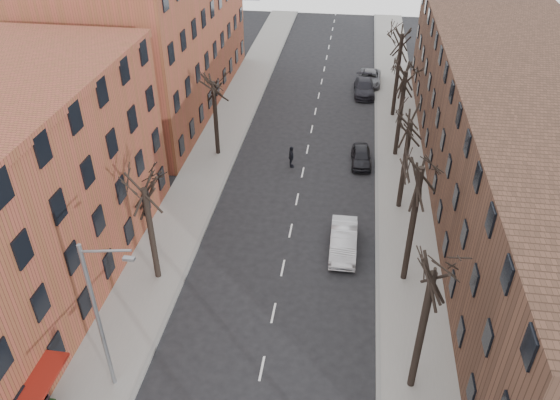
% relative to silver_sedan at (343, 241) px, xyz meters
% --- Properties ---
extents(sidewalk_left, '(4.00, 90.00, 0.15)m').
position_rel_silver_sedan_xyz_m(sidewalk_left, '(-11.72, 12.67, -0.74)').
color(sidewalk_left, gray).
rests_on(sidewalk_left, ground).
extents(sidewalk_right, '(4.00, 90.00, 0.15)m').
position_rel_silver_sedan_xyz_m(sidewalk_right, '(4.28, 12.67, -0.74)').
color(sidewalk_right, gray).
rests_on(sidewalk_right, ground).
extents(building_left_far, '(12.00, 28.00, 14.00)m').
position_rel_silver_sedan_xyz_m(building_left_far, '(-19.72, 21.67, 6.19)').
color(building_left_far, brown).
rests_on(building_left_far, ground).
extents(building_right, '(12.00, 50.00, 10.00)m').
position_rel_silver_sedan_xyz_m(building_right, '(12.28, 7.67, 4.19)').
color(building_right, '#4F3225').
rests_on(building_right, ground).
extents(tree_right_b, '(5.20, 5.20, 10.80)m').
position_rel_silver_sedan_xyz_m(tree_right_b, '(3.88, -10.33, -0.81)').
color(tree_right_b, black).
rests_on(tree_right_b, ground).
extents(tree_right_c, '(5.20, 5.20, 11.60)m').
position_rel_silver_sedan_xyz_m(tree_right_c, '(3.88, -2.33, -0.81)').
color(tree_right_c, black).
rests_on(tree_right_c, ground).
extents(tree_right_d, '(5.20, 5.20, 10.00)m').
position_rel_silver_sedan_xyz_m(tree_right_d, '(3.88, 5.67, -0.81)').
color(tree_right_d, black).
rests_on(tree_right_d, ground).
extents(tree_right_e, '(5.20, 5.20, 10.80)m').
position_rel_silver_sedan_xyz_m(tree_right_e, '(3.88, 13.67, -0.81)').
color(tree_right_e, black).
rests_on(tree_right_e, ground).
extents(tree_right_f, '(5.20, 5.20, 11.60)m').
position_rel_silver_sedan_xyz_m(tree_right_f, '(3.88, 21.67, -0.81)').
color(tree_right_f, black).
rests_on(tree_right_f, ground).
extents(tree_left_a, '(5.20, 5.20, 9.50)m').
position_rel_silver_sedan_xyz_m(tree_left_a, '(-11.32, -4.33, -0.81)').
color(tree_left_a, black).
rests_on(tree_left_a, ground).
extents(tree_left_b, '(5.20, 5.20, 9.50)m').
position_rel_silver_sedan_xyz_m(tree_left_b, '(-11.32, 11.67, -0.81)').
color(tree_left_b, black).
rests_on(tree_left_b, ground).
extents(streetlight, '(2.45, 0.22, 9.03)m').
position_rel_silver_sedan_xyz_m(streetlight, '(-10.75, -12.33, 4.20)').
color(streetlight, slate).
rests_on(streetlight, ground).
extents(silver_sedan, '(1.78, 4.94, 1.62)m').
position_rel_silver_sedan_xyz_m(silver_sedan, '(0.00, 0.00, 0.00)').
color(silver_sedan, '#B3B5BB').
rests_on(silver_sedan, ground).
extents(parked_car_near, '(1.82, 4.10, 1.37)m').
position_rel_silver_sedan_xyz_m(parked_car_near, '(0.96, 11.80, -0.13)').
color(parked_car_near, black).
rests_on(parked_car_near, ground).
extents(parked_car_mid, '(2.31, 5.26, 1.50)m').
position_rel_silver_sedan_xyz_m(parked_car_mid, '(1.00, 26.76, -0.06)').
color(parked_car_mid, black).
rests_on(parked_car_mid, ground).
extents(parked_car_far, '(2.45, 5.09, 1.40)m').
position_rel_silver_sedan_xyz_m(parked_car_far, '(1.58, 29.62, -0.11)').
color(parked_car_far, slate).
rests_on(parked_car_far, ground).
extents(pedestrian_crossing, '(0.72, 1.19, 1.89)m').
position_rel_silver_sedan_xyz_m(pedestrian_crossing, '(-4.78, 10.45, 0.13)').
color(pedestrian_crossing, black).
rests_on(pedestrian_crossing, ground).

